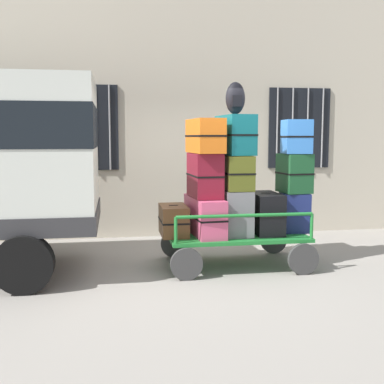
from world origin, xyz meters
name	(u,v)px	position (x,y,z in m)	size (l,w,h in m)	color
ground_plane	(207,266)	(0.00, 0.00, 0.00)	(40.00, 40.00, 0.00)	gray
building_wall	(183,101)	(0.00, 2.35, 2.50)	(12.00, 0.38, 5.00)	#BCB29E
luggage_cart	(235,239)	(0.39, -0.01, 0.38)	(2.01, 1.27, 0.47)	#1E722D
cart_railing	(235,213)	(0.39, -0.01, 0.77)	(1.88, 1.13, 0.36)	#1E722D
suitcase_left_bottom	(174,220)	(-0.49, -0.01, 0.68)	(0.37, 0.67, 0.42)	brown
suitcase_midleft_bottom	(205,216)	(-0.05, -0.01, 0.73)	(0.45, 1.07, 0.53)	#CC4C72
suitcase_midleft_middle	(205,175)	(-0.05, -0.01, 1.31)	(0.42, 0.75, 0.62)	maroon
suitcase_midleft_top	(205,136)	(-0.05, -0.02, 1.85)	(0.44, 0.87, 0.47)	orange
suitcase_center_bottom	(236,212)	(0.39, -0.04, 0.79)	(0.41, 0.77, 0.63)	slate
suitcase_center_middle	(235,172)	(0.39, 0.02, 1.34)	(0.37, 0.83, 0.48)	#4C5119
suitcase_center_top	(235,135)	(0.39, 0.03, 1.86)	(0.44, 0.84, 0.56)	#0F5960
suitcase_midright_bottom	(266,213)	(0.84, -0.04, 0.76)	(0.40, 0.78, 0.57)	black
suitcase_right_bottom	(294,212)	(1.28, -0.03, 0.75)	(0.42, 0.46, 0.56)	navy
suitcase_right_middle	(294,173)	(1.28, 0.01, 1.32)	(0.42, 0.53, 0.56)	#194C28
suitcase_right_top	(297,137)	(1.28, -0.04, 1.84)	(0.41, 0.43, 0.48)	#3372C6
backpack	(235,98)	(0.37, -0.06, 2.36)	(0.27, 0.22, 0.44)	black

